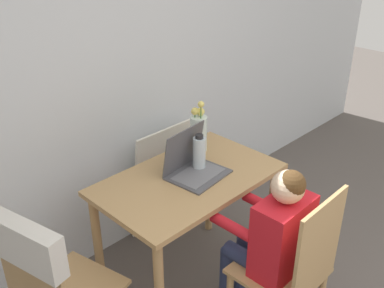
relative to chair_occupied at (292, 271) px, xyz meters
name	(u,v)px	position (x,y,z in m)	size (l,w,h in m)	color
wall_back	(103,67)	(-0.11, 1.31, 0.77)	(6.40, 0.05, 2.50)	silver
dining_table	(189,195)	(-0.04, 0.68, 0.15)	(1.02, 0.62, 0.75)	tan
chair_occupied	(292,271)	(0.00, 0.00, 0.00)	(0.41, 0.41, 0.95)	tan
chair_spare	(47,275)	(-0.93, 0.66, 0.15)	(0.51, 0.48, 0.96)	tan
person_seated	(272,235)	(0.00, 0.13, 0.15)	(0.32, 0.42, 1.03)	red
laptop	(192,164)	(0.01, 0.69, 0.32)	(0.34, 0.29, 0.26)	#4C4C51
flower_vase	(199,131)	(0.23, 0.86, 0.39)	(0.10, 0.10, 0.33)	silver
water_bottle	(199,153)	(0.07, 0.70, 0.36)	(0.07, 0.07, 0.21)	silver
cardboard_panel	(164,178)	(0.23, 1.20, -0.08)	(0.52, 0.13, 0.81)	silver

